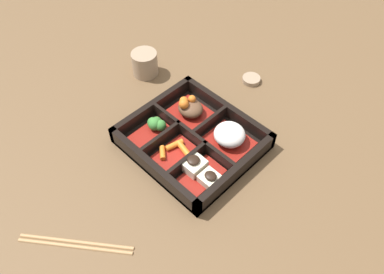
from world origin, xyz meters
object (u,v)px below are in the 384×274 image
(tea_cup, at_px, (145,63))
(chopsticks, at_px, (76,244))
(sauce_dish, at_px, (251,79))
(bowl_rice, at_px, (229,136))

(tea_cup, height_order, chopsticks, tea_cup)
(sauce_dish, bearing_deg, chopsticks, -84.77)
(sauce_dish, bearing_deg, tea_cup, -141.92)
(bowl_rice, relative_size, sauce_dish, 2.13)
(bowl_rice, xyz_separation_m, chopsticks, (-0.04, -0.37, -0.03))
(bowl_rice, distance_m, sauce_dish, 0.22)
(sauce_dish, bearing_deg, bowl_rice, -64.08)
(tea_cup, bearing_deg, sauce_dish, 38.08)
(bowl_rice, height_order, chopsticks, bowl_rice)
(chopsticks, distance_m, sauce_dish, 0.57)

